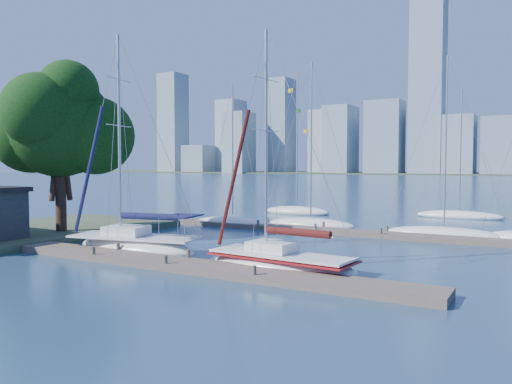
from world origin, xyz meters
The scene contains 12 objects.
ground centered at (0.00, 0.00, 0.00)m, with size 700.00×700.00×0.00m, color #17324B.
near_dock centered at (0.00, 0.00, 0.20)m, with size 26.00×2.00×0.40m, color #4F433A.
far_dock centered at (2.00, 16.00, 0.18)m, with size 30.00×1.80×0.36m, color #4F433A.
shore centered at (-17.00, 3.00, 0.25)m, with size 12.00×22.00×0.50m, color #38472D.
tree centered at (-13.90, 4.20, 8.19)m, with size 9.72×8.84×12.37m.
sailboat_navy centered at (-5.06, 2.32, 1.04)m, with size 8.88×4.33×13.48m.
sailboat_maroon centered at (4.88, 1.91, 1.00)m, with size 7.93×3.15×12.31m.
bg_boat_0 centered at (-7.29, 16.57, 0.25)m, with size 7.96×4.38×12.61m.
bg_boat_1 centered at (-0.97, 18.82, 0.28)m, with size 8.04×4.99×14.16m.
bg_boat_4 centered at (9.71, 18.47, 0.25)m, with size 8.40×2.84×13.37m.
bg_boat_6 centered at (-6.99, 28.89, 0.31)m, with size 7.76×3.93×15.68m.
bg_boat_7 centered at (8.75, 33.04, 0.25)m, with size 8.45×4.47×13.01m.
Camera 1 is at (15.85, -19.54, 5.15)m, focal length 35.00 mm.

